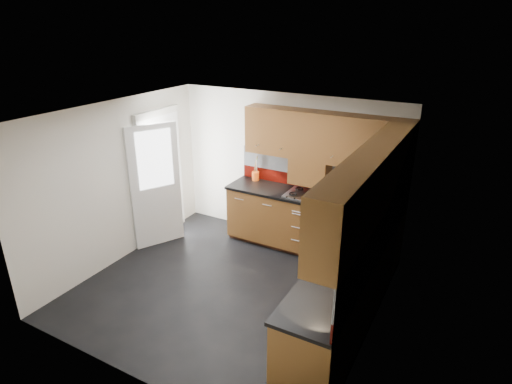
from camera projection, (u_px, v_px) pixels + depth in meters
The scene contains 14 objects.
room at pixel (227, 187), 5.29m from camera, with size 4.00×3.80×2.64m.
base_cabinets at pixel (324, 257), 5.80m from camera, with size 2.70×3.20×0.95m.
countertop at pixel (324, 225), 5.61m from camera, with size 2.72×3.22×0.04m.
backsplash at pixel (348, 202), 5.58m from camera, with size 2.70×3.20×0.54m.
upper_cabinets at pixel (345, 159), 5.25m from camera, with size 2.50×3.20×0.72m.
extractor_hood at pixel (310, 171), 6.50m from camera, with size 0.60×0.33×0.40m, color #572E13.
glass_cabinet at pixel (390, 156), 5.26m from camera, with size 0.32×0.80×0.66m.
back_door at pixel (159, 180), 6.87m from camera, with size 0.42×1.19×2.04m.
gas_hob at pixel (305, 195), 6.49m from camera, with size 0.57×0.50×0.04m.
utensil_pot at pixel (256, 175), 7.08m from camera, with size 0.12×0.12×0.42m.
toaster at pixel (330, 190), 6.46m from camera, with size 0.27×0.17×0.19m.
food_processor at pixel (376, 213), 5.61m from camera, with size 0.17×0.17×0.29m.
paper_towel at pixel (375, 227), 5.23m from camera, with size 0.12×0.12×0.25m, color white.
orange_cloth at pixel (370, 220), 5.69m from camera, with size 0.13×0.11×0.01m, color #F3431B.
Camera 1 is at (2.70, -4.14, 3.43)m, focal length 30.00 mm.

